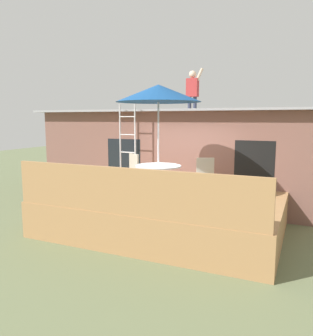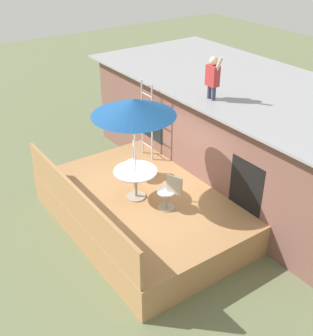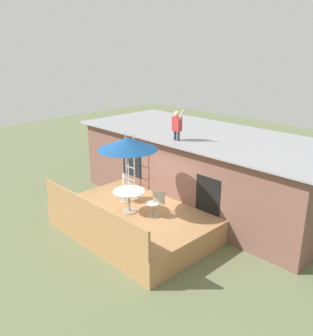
{
  "view_description": "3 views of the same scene",
  "coord_description": "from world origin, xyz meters",
  "px_view_note": "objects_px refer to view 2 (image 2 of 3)",
  "views": [
    {
      "loc": [
        2.97,
        -7.09,
        2.59
      ],
      "look_at": [
        -0.55,
        0.74,
        1.33
      ],
      "focal_mm": 35.8,
      "sensor_mm": 36.0,
      "label": 1
    },
    {
      "loc": [
        7.41,
        -4.87,
        6.73
      ],
      "look_at": [
        -0.15,
        0.46,
        1.37
      ],
      "focal_mm": 46.37,
      "sensor_mm": 36.0,
      "label": 2
    },
    {
      "loc": [
        8.43,
        -7.24,
        6.11
      ],
      "look_at": [
        -0.2,
        1.18,
        1.98
      ],
      "focal_mm": 38.91,
      "sensor_mm": 36.0,
      "label": 3
    }
  ],
  "objects_px": {
    "patio_umbrella": "(134,107)",
    "person_figure": "(213,75)",
    "patio_chair_left": "(134,162)",
    "step_ladder": "(147,121)",
    "patio_chair_right": "(169,192)",
    "patio_table": "(136,176)"
  },
  "relations": [
    {
      "from": "patio_table",
      "to": "patio_umbrella",
      "type": "bearing_deg",
      "value": 0.0
    },
    {
      "from": "patio_umbrella",
      "to": "patio_chair_right",
      "type": "bearing_deg",
      "value": 22.62
    },
    {
      "from": "step_ladder",
      "to": "patio_chair_right",
      "type": "relative_size",
      "value": 2.39
    },
    {
      "from": "patio_table",
      "to": "patio_chair_right",
      "type": "xyz_separation_m",
      "value": [
        0.86,
        0.36,
        -0.13
      ]
    },
    {
      "from": "step_ladder",
      "to": "patio_table",
      "type": "bearing_deg",
      "value": -41.72
    },
    {
      "from": "patio_umbrella",
      "to": "patio_chair_left",
      "type": "relative_size",
      "value": 2.76
    },
    {
      "from": "patio_table",
      "to": "step_ladder",
      "type": "distance_m",
      "value": 2.17
    },
    {
      "from": "patio_table",
      "to": "patio_umbrella",
      "type": "height_order",
      "value": "patio_umbrella"
    },
    {
      "from": "patio_table",
      "to": "patio_chair_left",
      "type": "distance_m",
      "value": 0.94
    },
    {
      "from": "step_ladder",
      "to": "patio_chair_left",
      "type": "xyz_separation_m",
      "value": [
        0.77,
        -0.93,
        -0.64
      ]
    },
    {
      "from": "step_ladder",
      "to": "patio_umbrella",
      "type": "bearing_deg",
      "value": -41.72
    },
    {
      "from": "patio_table",
      "to": "step_ladder",
      "type": "height_order",
      "value": "step_ladder"
    },
    {
      "from": "step_ladder",
      "to": "patio_chair_right",
      "type": "height_order",
      "value": "step_ladder"
    },
    {
      "from": "patio_table",
      "to": "patio_chair_left",
      "type": "bearing_deg",
      "value": 149.57
    },
    {
      "from": "patio_table",
      "to": "step_ladder",
      "type": "relative_size",
      "value": 0.47
    },
    {
      "from": "patio_chair_left",
      "to": "step_ladder",
      "type": "bearing_deg",
      "value": 159.98
    },
    {
      "from": "patio_chair_left",
      "to": "patio_chair_right",
      "type": "relative_size",
      "value": 1.0
    },
    {
      "from": "patio_umbrella",
      "to": "person_figure",
      "type": "xyz_separation_m",
      "value": [
        0.07,
        2.21,
        0.32
      ]
    },
    {
      "from": "patio_umbrella",
      "to": "step_ladder",
      "type": "distance_m",
      "value": 2.45
    },
    {
      "from": "patio_table",
      "to": "person_figure",
      "type": "relative_size",
      "value": 0.94
    },
    {
      "from": "patio_umbrella",
      "to": "person_figure",
      "type": "relative_size",
      "value": 2.29
    },
    {
      "from": "step_ladder",
      "to": "person_figure",
      "type": "relative_size",
      "value": 1.98
    }
  ]
}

